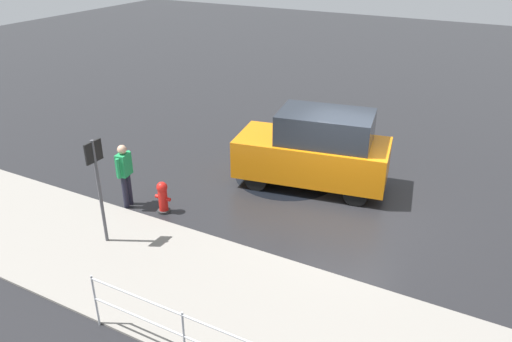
# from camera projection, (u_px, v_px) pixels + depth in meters

# --- Properties ---
(ground_plane) EXTENTS (60.00, 60.00, 0.00)m
(ground_plane) POSITION_uv_depth(u_px,v_px,m) (344.00, 208.00, 12.21)
(ground_plane) COLOR black
(kerb_strip) EXTENTS (24.00, 3.20, 0.04)m
(kerb_strip) POSITION_uv_depth(u_px,v_px,m) (265.00, 312.00, 8.88)
(kerb_strip) COLOR gray
(kerb_strip) RESTS_ON ground
(moving_hatchback) EXTENTS (4.14, 2.36, 2.06)m
(moving_hatchback) POSITION_uv_depth(u_px,v_px,m) (315.00, 150.00, 12.89)
(moving_hatchback) COLOR orange
(moving_hatchback) RESTS_ON ground
(fire_hydrant) EXTENTS (0.42, 0.31, 0.80)m
(fire_hydrant) POSITION_uv_depth(u_px,v_px,m) (163.00, 197.00, 11.89)
(fire_hydrant) COLOR red
(fire_hydrant) RESTS_ON ground
(pedestrian) EXTENTS (0.30, 0.56, 1.62)m
(pedestrian) POSITION_uv_depth(u_px,v_px,m) (125.00, 171.00, 11.92)
(pedestrian) COLOR #1E8C4C
(pedestrian) RESTS_ON ground
(sign_post) EXTENTS (0.07, 0.44, 2.40)m
(sign_post) POSITION_uv_depth(u_px,v_px,m) (97.00, 177.00, 10.22)
(sign_post) COLOR #4C4C51
(sign_post) RESTS_ON ground
(puddle_patch) EXTENTS (2.85, 2.85, 0.01)m
(puddle_patch) POSITION_uv_depth(u_px,v_px,m) (287.00, 176.00, 13.81)
(puddle_patch) COLOR black
(puddle_patch) RESTS_ON ground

